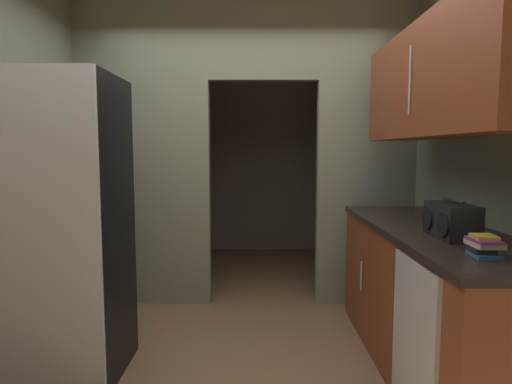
{
  "coord_description": "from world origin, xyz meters",
  "views": [
    {
      "loc": [
        0.09,
        -2.56,
        1.42
      ],
      "look_at": [
        0.1,
        0.37,
        1.14
      ],
      "focal_mm": 30.55,
      "sensor_mm": 36.0,
      "label": 1
    }
  ],
  "objects": [
    {
      "name": "boombox",
      "position": [
        1.16,
        -0.19,
        1.03
      ],
      "size": [
        0.19,
        0.35,
        0.22
      ],
      "color": "black",
      "rests_on": "lower_cabinet_run"
    },
    {
      "name": "book_stack",
      "position": [
        1.13,
        -0.6,
        0.99
      ],
      "size": [
        0.13,
        0.17,
        0.1
      ],
      "color": "#2D609E",
      "rests_on": "lower_cabinet_run"
    },
    {
      "name": "upper_cabinet_counterside",
      "position": [
        1.2,
        0.12,
        1.84
      ],
      "size": [
        0.36,
        1.93,
        0.69
      ],
      "color": "brown"
    },
    {
      "name": "adjoining_room_shell",
      "position": [
        0.0,
        2.99,
        1.37
      ],
      "size": [
        3.07,
        2.27,
        2.74
      ],
      "color": "gray",
      "rests_on": "ground"
    },
    {
      "name": "kitchen_partition",
      "position": [
        -0.05,
        1.43,
        1.48
      ],
      "size": [
        3.07,
        0.12,
        2.74
      ],
      "color": "gray",
      "rests_on": "ground"
    },
    {
      "name": "refrigerator",
      "position": [
        -1.14,
        0.1,
        0.94
      ],
      "size": [
        0.76,
        0.71,
        1.88
      ],
      "color": "black",
      "rests_on": "ground"
    },
    {
      "name": "lower_cabinet_run",
      "position": [
        1.2,
        0.12,
        0.47
      ],
      "size": [
        0.68,
        2.14,
        0.94
      ],
      "color": "brown",
      "rests_on": "ground"
    },
    {
      "name": "ground",
      "position": [
        0.0,
        0.0,
        0.0
      ],
      "size": [
        20.0,
        20.0,
        0.0
      ],
      "primitive_type": "plane",
      "color": "brown"
    },
    {
      "name": "dishwasher",
      "position": [
        0.87,
        -0.48,
        0.44
      ],
      "size": [
        0.02,
        0.56,
        0.88
      ],
      "color": "#B7BABC",
      "rests_on": "ground"
    }
  ]
}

